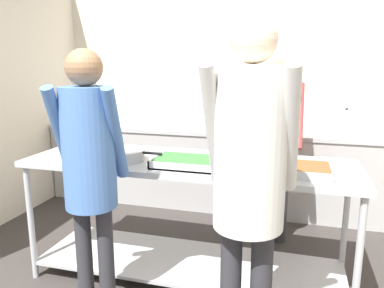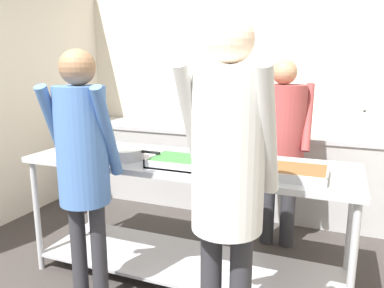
{
  "view_description": "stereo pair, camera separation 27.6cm",
  "coord_description": "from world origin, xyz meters",
  "px_view_note": "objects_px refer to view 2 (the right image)",
  "views": [
    {
      "loc": [
        0.86,
        -0.96,
        1.61
      ],
      "look_at": [
        0.12,
        1.63,
        1.03
      ],
      "focal_mm": 35.0,
      "sensor_mm": 36.0,
      "label": 1
    },
    {
      "loc": [
        1.12,
        -0.87,
        1.61
      ],
      "look_at": [
        0.12,
        1.63,
        1.03
      ],
      "focal_mm": 35.0,
      "sensor_mm": 36.0,
      "label": 2
    }
  ],
  "objects_px": {
    "serving_tray_vegetables": "(295,172)",
    "guest_serving_left": "(228,168)",
    "sauce_pan": "(125,153)",
    "broccoli_bowl": "(240,168)",
    "water_bottle": "(363,124)",
    "guest_serving_right": "(83,156)",
    "plate_stack": "(95,146)",
    "serving_tray_roast": "(187,162)",
    "cook_behind_counter": "(281,135)"
  },
  "relations": [
    {
      "from": "serving_tray_vegetables",
      "to": "sauce_pan",
      "type": "bearing_deg",
      "value": -179.7
    },
    {
      "from": "cook_behind_counter",
      "to": "guest_serving_right",
      "type": "bearing_deg",
      "value": -123.93
    },
    {
      "from": "plate_stack",
      "to": "guest_serving_right",
      "type": "bearing_deg",
      "value": -58.85
    },
    {
      "from": "serving_tray_vegetables",
      "to": "plate_stack",
      "type": "bearing_deg",
      "value": 173.95
    },
    {
      "from": "serving_tray_vegetables",
      "to": "cook_behind_counter",
      "type": "relative_size",
      "value": 0.24
    },
    {
      "from": "serving_tray_roast",
      "to": "guest_serving_right",
      "type": "distance_m",
      "value": 0.69
    },
    {
      "from": "serving_tray_vegetables",
      "to": "guest_serving_left",
      "type": "height_order",
      "value": "guest_serving_left"
    },
    {
      "from": "guest_serving_right",
      "to": "water_bottle",
      "type": "distance_m",
      "value": 2.79
    },
    {
      "from": "serving_tray_vegetables",
      "to": "water_bottle",
      "type": "relative_size",
      "value": 1.51
    },
    {
      "from": "serving_tray_roast",
      "to": "guest_serving_right",
      "type": "height_order",
      "value": "guest_serving_right"
    },
    {
      "from": "broccoli_bowl",
      "to": "serving_tray_vegetables",
      "type": "relative_size",
      "value": 0.48
    },
    {
      "from": "plate_stack",
      "to": "serving_tray_roast",
      "type": "relative_size",
      "value": 0.55
    },
    {
      "from": "water_bottle",
      "to": "guest_serving_right",
      "type": "bearing_deg",
      "value": -126.15
    },
    {
      "from": "plate_stack",
      "to": "water_bottle",
      "type": "bearing_deg",
      "value": 37.48
    },
    {
      "from": "serving_tray_vegetables",
      "to": "guest_serving_left",
      "type": "relative_size",
      "value": 0.22
    },
    {
      "from": "guest_serving_left",
      "to": "serving_tray_roast",
      "type": "bearing_deg",
      "value": 125.89
    },
    {
      "from": "broccoli_bowl",
      "to": "water_bottle",
      "type": "xyz_separation_m",
      "value": [
        0.78,
        1.81,
        0.05
      ]
    },
    {
      "from": "serving_tray_roast",
      "to": "serving_tray_vegetables",
      "type": "xyz_separation_m",
      "value": [
        0.71,
        0.02,
        -0.0
      ]
    },
    {
      "from": "water_bottle",
      "to": "sauce_pan",
      "type": "bearing_deg",
      "value": -133.57
    },
    {
      "from": "plate_stack",
      "to": "guest_serving_left",
      "type": "distance_m",
      "value": 1.61
    },
    {
      "from": "sauce_pan",
      "to": "guest_serving_right",
      "type": "bearing_deg",
      "value": -87.68
    },
    {
      "from": "sauce_pan",
      "to": "guest_serving_right",
      "type": "height_order",
      "value": "guest_serving_right"
    },
    {
      "from": "guest_serving_left",
      "to": "plate_stack",
      "type": "bearing_deg",
      "value": 148.18
    },
    {
      "from": "broccoli_bowl",
      "to": "guest_serving_left",
      "type": "bearing_deg",
      "value": -81.27
    },
    {
      "from": "sauce_pan",
      "to": "guest_serving_left",
      "type": "distance_m",
      "value": 1.19
    },
    {
      "from": "serving_tray_roast",
      "to": "cook_behind_counter",
      "type": "xyz_separation_m",
      "value": [
        0.49,
        0.95,
        0.05
      ]
    },
    {
      "from": "serving_tray_vegetables",
      "to": "water_bottle",
      "type": "height_order",
      "value": "water_bottle"
    },
    {
      "from": "sauce_pan",
      "to": "water_bottle",
      "type": "relative_size",
      "value": 1.65
    },
    {
      "from": "sauce_pan",
      "to": "cook_behind_counter",
      "type": "distance_m",
      "value": 1.36
    },
    {
      "from": "broccoli_bowl",
      "to": "guest_serving_right",
      "type": "distance_m",
      "value": 0.97
    },
    {
      "from": "sauce_pan",
      "to": "guest_serving_left",
      "type": "xyz_separation_m",
      "value": [
        0.97,
        -0.67,
        0.17
      ]
    },
    {
      "from": "guest_serving_left",
      "to": "water_bottle",
      "type": "bearing_deg",
      "value": 74.06
    },
    {
      "from": "guest_serving_left",
      "to": "sauce_pan",
      "type": "bearing_deg",
      "value": 145.47
    },
    {
      "from": "sauce_pan",
      "to": "guest_serving_left",
      "type": "height_order",
      "value": "guest_serving_left"
    },
    {
      "from": "cook_behind_counter",
      "to": "serving_tray_vegetables",
      "type": "bearing_deg",
      "value": -76.49
    },
    {
      "from": "sauce_pan",
      "to": "water_bottle",
      "type": "bearing_deg",
      "value": 46.43
    },
    {
      "from": "broccoli_bowl",
      "to": "guest_serving_right",
      "type": "relative_size",
      "value": 0.11
    },
    {
      "from": "broccoli_bowl",
      "to": "water_bottle",
      "type": "height_order",
      "value": "water_bottle"
    },
    {
      "from": "sauce_pan",
      "to": "serving_tray_vegetables",
      "type": "height_order",
      "value": "sauce_pan"
    },
    {
      "from": "guest_serving_left",
      "to": "cook_behind_counter",
      "type": "relative_size",
      "value": 1.1
    },
    {
      "from": "serving_tray_vegetables",
      "to": "guest_serving_left",
      "type": "distance_m",
      "value": 0.74
    },
    {
      "from": "broccoli_bowl",
      "to": "serving_tray_vegetables",
      "type": "xyz_separation_m",
      "value": [
        0.33,
        0.06,
        -0.01
      ]
    },
    {
      "from": "guest_serving_right",
      "to": "cook_behind_counter",
      "type": "height_order",
      "value": "guest_serving_right"
    },
    {
      "from": "broccoli_bowl",
      "to": "guest_serving_left",
      "type": "distance_m",
      "value": 0.64
    },
    {
      "from": "guest_serving_right",
      "to": "cook_behind_counter",
      "type": "relative_size",
      "value": 1.03
    },
    {
      "from": "serving_tray_vegetables",
      "to": "water_bottle",
      "type": "bearing_deg",
      "value": 75.29
    },
    {
      "from": "sauce_pan",
      "to": "water_bottle",
      "type": "distance_m",
      "value": 2.41
    },
    {
      "from": "serving_tray_roast",
      "to": "guest_serving_right",
      "type": "bearing_deg",
      "value": -134.49
    },
    {
      "from": "sauce_pan",
      "to": "guest_serving_left",
      "type": "bearing_deg",
      "value": -34.53
    },
    {
      "from": "guest_serving_left",
      "to": "guest_serving_right",
      "type": "distance_m",
      "value": 0.97
    }
  ]
}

